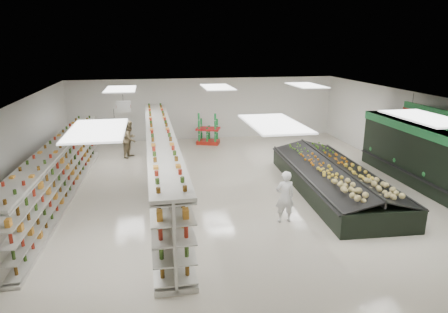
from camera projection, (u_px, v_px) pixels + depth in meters
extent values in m
plane|color=beige|center=(237.00, 190.00, 14.03)|extent=(16.00, 16.00, 0.00)
cube|color=white|center=(237.00, 99.00, 13.15)|extent=(14.00, 16.00, 0.02)
cube|color=white|center=(205.00, 109.00, 21.15)|extent=(14.00, 0.02, 3.20)
cube|color=white|center=(349.00, 276.00, 6.03)|extent=(14.00, 0.02, 3.20)
cube|color=white|center=(17.00, 156.00, 12.37)|extent=(0.02, 16.00, 3.20)
cube|color=white|center=(421.00, 137.00, 14.81)|extent=(0.02, 16.00, 3.20)
cube|color=black|center=(436.00, 162.00, 13.46)|extent=(0.80, 8.00, 2.20)
cube|color=#207B3B|center=(439.00, 135.00, 13.19)|extent=(0.85, 8.00, 0.30)
cube|color=black|center=(427.00, 178.00, 13.56)|extent=(0.55, 7.80, 0.15)
cube|color=beige|center=(433.00, 155.00, 13.36)|extent=(0.45, 7.70, 0.03)
cube|color=beige|center=(434.00, 147.00, 13.28)|extent=(0.45, 7.70, 0.03)
cube|color=white|center=(115.00, 129.00, 10.72)|extent=(0.50, 0.06, 0.40)
cube|color=#A71E13|center=(115.00, 129.00, 10.72)|extent=(0.52, 0.02, 0.12)
cylinder|color=black|center=(114.00, 118.00, 10.63)|extent=(0.01, 0.01, 0.50)
cube|color=white|center=(124.00, 106.00, 14.50)|extent=(0.50, 0.06, 0.40)
cube|color=#A71E13|center=(124.00, 106.00, 14.50)|extent=(0.52, 0.02, 0.12)
cylinder|color=black|center=(123.00, 98.00, 14.41)|extent=(0.01, 0.01, 0.50)
cube|color=#207B3B|center=(435.00, 117.00, 12.98)|extent=(0.10, 3.20, 0.60)
cube|color=#A71E13|center=(433.00, 117.00, 12.96)|extent=(0.03, 3.20, 0.18)
cylinder|color=black|center=(413.00, 100.00, 14.00)|extent=(0.01, 0.01, 0.50)
cube|color=beige|center=(62.00, 197.00, 13.25)|extent=(1.19, 10.47, 0.10)
cube|color=beige|center=(59.00, 174.00, 13.02)|extent=(0.46, 10.44, 1.74)
cube|color=beige|center=(55.00, 147.00, 12.77)|extent=(1.19, 10.47, 0.07)
cube|color=beige|center=(55.00, 194.00, 13.19)|extent=(0.79, 10.36, 0.03)
cube|color=beige|center=(53.00, 184.00, 13.09)|extent=(0.79, 10.36, 0.03)
cube|color=beige|center=(52.00, 173.00, 12.98)|extent=(0.79, 10.36, 0.03)
cube|color=beige|center=(51.00, 161.00, 12.87)|extent=(0.79, 10.36, 0.03)
cube|color=beige|center=(49.00, 150.00, 12.77)|extent=(0.79, 10.36, 0.03)
cube|color=beige|center=(67.00, 194.00, 13.25)|extent=(0.79, 10.36, 0.03)
cube|color=beige|center=(66.00, 183.00, 13.14)|extent=(0.79, 10.36, 0.03)
cube|color=beige|center=(65.00, 172.00, 13.04)|extent=(0.79, 10.36, 0.03)
cube|color=beige|center=(64.00, 161.00, 12.93)|extent=(0.79, 10.36, 0.03)
cube|color=beige|center=(62.00, 149.00, 12.82)|extent=(0.79, 10.36, 0.03)
cube|color=beige|center=(163.00, 189.00, 13.92)|extent=(1.06, 12.22, 0.12)
cube|color=beige|center=(161.00, 163.00, 13.65)|extent=(0.20, 12.21, 2.04)
cube|color=beige|center=(160.00, 133.00, 13.36)|extent=(1.06, 12.22, 0.08)
cube|color=beige|center=(156.00, 186.00, 13.84)|extent=(0.59, 12.11, 0.03)
cube|color=beige|center=(155.00, 174.00, 13.72)|extent=(0.59, 12.11, 0.03)
cube|color=beige|center=(154.00, 162.00, 13.59)|extent=(0.59, 12.11, 0.03)
cube|color=beige|center=(154.00, 149.00, 13.47)|extent=(0.59, 12.11, 0.03)
cube|color=beige|center=(153.00, 136.00, 13.35)|extent=(0.59, 12.11, 0.03)
cube|color=beige|center=(169.00, 186.00, 13.93)|extent=(0.59, 12.11, 0.03)
cube|color=beige|center=(169.00, 173.00, 13.80)|extent=(0.59, 12.11, 0.03)
cube|color=beige|center=(168.00, 161.00, 13.68)|extent=(0.59, 12.11, 0.03)
cube|color=beige|center=(168.00, 149.00, 13.56)|extent=(0.59, 12.11, 0.03)
cube|color=beige|center=(167.00, 136.00, 13.43)|extent=(0.59, 12.11, 0.03)
cube|color=black|center=(332.00, 181.00, 13.84)|extent=(2.75, 7.11, 0.70)
cube|color=#262626|center=(301.00, 173.00, 13.59)|extent=(0.42, 6.99, 0.06)
cube|color=#262626|center=(365.00, 170.00, 13.89)|extent=(0.42, 6.99, 0.06)
cube|color=black|center=(316.00, 169.00, 13.63)|extent=(1.64, 6.96, 0.36)
cube|color=black|center=(351.00, 168.00, 13.79)|extent=(1.64, 6.96, 0.36)
cube|color=#262626|center=(334.00, 166.00, 13.69)|extent=(0.40, 6.89, 0.25)
cube|color=#A71E13|center=(208.00, 142.00, 20.38)|extent=(1.28, 1.05, 0.18)
cube|color=red|center=(208.00, 129.00, 20.19)|extent=(1.34, 1.11, 0.09)
imported|color=silver|center=(285.00, 197.00, 11.35)|extent=(0.57, 0.39, 1.54)
imported|color=tan|center=(130.00, 139.00, 17.81)|extent=(0.80, 0.95, 1.67)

